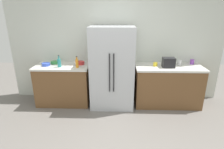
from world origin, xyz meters
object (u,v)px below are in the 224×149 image
refrigerator (112,68)px  bowl_c (55,62)px  bottle_b (59,63)px  bowl_b (46,64)px  toaster (169,62)px  bowl_a (80,63)px  cup_a (155,64)px  cup_b (179,63)px  cup_c (192,62)px  bottle_a (77,63)px

refrigerator → bowl_c: size_ratio=9.38×
bottle_b → bowl_b: size_ratio=1.49×
toaster → bowl_c: (-2.46, 0.20, -0.08)m
refrigerator → bowl_a: 0.73m
toaster → cup_a: 0.27m
cup_b → bowl_b: (-2.87, -0.15, -0.02)m
bottle_b → cup_c: (2.86, 0.32, -0.04)m
cup_c → cup_a: bearing=-167.8°
toaster → bowl_b: bearing=179.6°
cup_a → cup_c: bearing=12.2°
bowl_b → bowl_a: bearing=10.9°
bowl_b → bowl_c: bearing=54.4°
bottle_a → bowl_c: bottle_a is taller
toaster → bottle_a: bearing=-177.4°
refrigerator → cup_a: size_ratio=19.09×
bowl_c → bottle_a: bearing=-26.9°
refrigerator → bowl_b: 1.42m
refrigerator → bowl_b: size_ratio=10.04×
cup_c → cup_b: bearing=-164.1°
cup_a → bowl_a: bearing=177.1°
bottle_a → cup_c: bearing=7.8°
refrigerator → cup_c: size_ratio=16.34×
bottle_a → bowl_b: bearing=171.6°
cup_c → bowl_a: 2.47m
bottle_b → bowl_c: bottle_b is taller
toaster → cup_c: bearing=23.6°
toaster → cup_a: (-0.25, 0.07, -0.06)m
bottle_b → bowl_a: 0.45m
bottle_a → bowl_c: (-0.57, 0.29, -0.07)m
bottle_a → bottle_b: (-0.38, 0.02, -0.00)m
cup_a → cup_b: cup_b is taller
toaster → bowl_a: (-1.88, 0.16, -0.07)m
bowl_b → cup_c: bearing=4.3°
cup_a → toaster: bearing=-16.1°
cup_b → bowl_c: 2.74m
refrigerator → cup_b: bearing=5.9°
toaster → bowl_b: 2.60m
bowl_b → cup_b: bearing=3.0°
bottle_b → cup_b: (2.55, 0.23, -0.04)m
cup_c → bowl_c: bearing=-179.0°
toaster → cup_c: size_ratio=2.36×
refrigerator → bottle_b: bearing=-175.9°
cup_a → bowl_b: (-2.34, -0.06, -0.01)m
cup_b → bowl_a: cup_b is taller
bowl_c → toaster: bearing=-4.7°
cup_a → bowl_c: 2.21m
refrigerator → bottle_a: (-0.72, -0.10, 0.12)m
toaster → bottle_a: bottle_a is taller
bottle_a → bowl_c: size_ratio=1.32×
refrigerator → toaster: size_ratio=6.92×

